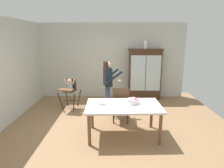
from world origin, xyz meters
TOP-DOWN VIEW (x-y plane):
  - ground_plane at (0.00, 0.00)m, footprint 6.24×6.24m
  - wall_back at (0.00, 2.63)m, footprint 5.32×0.06m
  - china_cabinet at (1.20, 2.37)m, footprint 1.18×0.48m
  - ceramic_vase at (1.18, 2.37)m, footprint 0.13×0.13m
  - high_chair_with_toddler at (-1.29, 1.36)m, footprint 0.67×0.76m
  - adult_person at (-0.08, 1.03)m, footprint 0.60×0.58m
  - dining_table at (0.31, -0.39)m, footprint 1.68×1.04m
  - birthday_cake at (0.52, -0.29)m, footprint 0.28×0.28m
  - serving_bowl at (-0.18, -0.34)m, footprint 0.18×0.18m
  - dining_chair_far_side at (0.28, 0.32)m, footprint 0.45×0.45m

SIDE VIEW (x-z plane):
  - ground_plane at x=0.00m, z-range 0.00..0.00m
  - dining_chair_far_side at x=0.28m, z-range 0.08..1.04m
  - high_chair_with_toddler at x=-1.29m, z-range 0.18..1.13m
  - dining_table at x=0.31m, z-range 0.29..1.03m
  - serving_bowl at x=-0.18m, z-range 0.74..0.79m
  - birthday_cake at x=0.52m, z-range 0.70..0.89m
  - china_cabinet at x=1.20m, z-range 0.01..1.82m
  - adult_person at x=-0.08m, z-range 0.20..1.73m
  - wall_back at x=0.00m, z-range 0.00..2.70m
  - ceramic_vase at x=1.18m, z-range 1.80..2.07m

